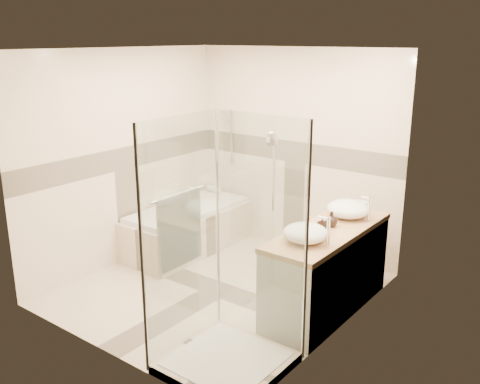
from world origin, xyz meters
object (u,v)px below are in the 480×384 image
Objects in this scene: vessel_sink_far at (305,233)px; amenity_bottle_a at (322,224)px; vessel_sink_near at (348,209)px; amenity_bottle_b at (331,219)px; bathtub at (188,226)px; shower_enclosure at (221,304)px; vanity at (327,270)px.

vessel_sink_far is 0.31m from amenity_bottle_a.
vessel_sink_near reaches higher than amenity_bottle_b.
vessel_sink_near reaches higher than bathtub.
vessel_sink_far is 0.49m from amenity_bottle_b.
amenity_bottle_b reaches higher than amenity_bottle_a.
amenity_bottle_b is (0.00, 0.18, 0.00)m from amenity_bottle_a.
bathtub is at bearing 160.43° from vessel_sink_far.
amenity_bottle_a is (0.27, 1.17, 0.42)m from shower_enclosure.
vessel_sink_near is 1.07× the size of vessel_sink_far.
vessel_sink_near is at bearing 90.00° from amenity_bottle_a.
shower_enclosure is 4.68× the size of vessel_sink_near.
amenity_bottle_a is at bearing -11.95° from bathtub.
vanity is at bearing 77.03° from shower_enclosure.
amenity_bottle_a reaches higher than bathtub.
vessel_sink_near is (-0.02, 0.44, 0.51)m from vanity.
shower_enclosure is at bearing -101.40° from amenity_bottle_b.
vessel_sink_near is 0.85m from vessel_sink_far.
shower_enclosure is at bearing -103.12° from amenity_bottle_a.
shower_enclosure reaches higher than vessel_sink_near.
vessel_sink_far is 2.74× the size of amenity_bottle_a.
vanity is at bearing -9.25° from bathtub.
shower_enclosure is (-0.29, -1.27, 0.08)m from vanity.
bathtub is 2.26m from amenity_bottle_a.
vanity is 0.65m from vessel_sink_far.
bathtub is 3.90× the size of vessel_sink_near.
vessel_sink_near is at bearing 80.93° from shower_enclosure.
shower_enclosure is at bearing -102.97° from vanity.
vessel_sink_near is 2.92× the size of amenity_bottle_a.
vanity is 0.51m from amenity_bottle_b.
bathtub is 11.20× the size of amenity_bottle_b.
shower_enclosure reaches higher than amenity_bottle_a.
amenity_bottle_a is 0.98× the size of amenity_bottle_b.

